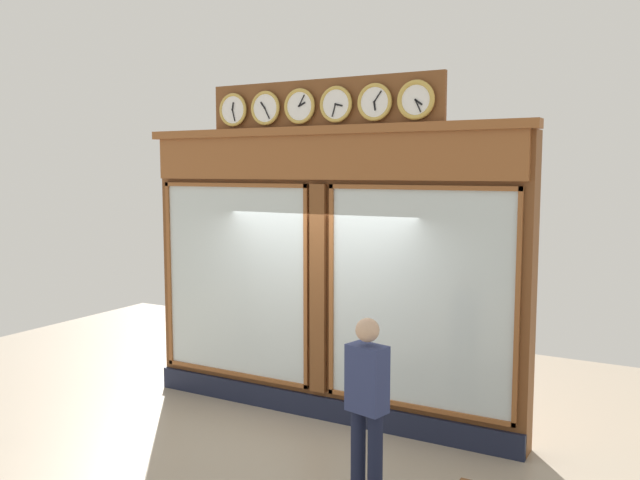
{
  "coord_description": "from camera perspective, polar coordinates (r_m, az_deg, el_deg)",
  "views": [
    {
      "loc": [
        -3.85,
        6.86,
        3.02
      ],
      "look_at": [
        0.0,
        0.0,
        2.19
      ],
      "focal_mm": 37.4,
      "sensor_mm": 36.0,
      "label": 1
    }
  ],
  "objects": [
    {
      "name": "pedestrian",
      "position": [
        6.26,
        4.04,
        -13.48
      ],
      "size": [
        0.4,
        0.3,
        1.69
      ],
      "color": "#191E38",
      "rests_on": "ground_plane"
    },
    {
      "name": "shop_facade",
      "position": [
        8.07,
        0.44,
        -2.56
      ],
      "size": [
        5.02,
        0.42,
        4.07
      ],
      "color": "brown",
      "rests_on": "ground_plane"
    }
  ]
}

